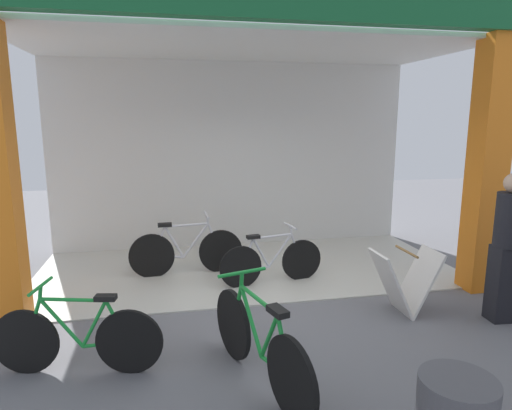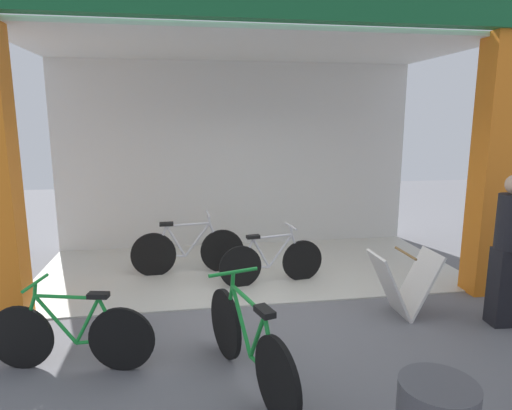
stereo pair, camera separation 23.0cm
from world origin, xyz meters
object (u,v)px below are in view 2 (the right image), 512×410
object	(u,v)px
bicycle_inside_0	(272,261)
sandwich_board_sign	(403,284)
bicycle_parked_0	(71,335)
bicycle_inside_1	(188,250)
pedestrian_2	(509,249)
bicycle_parked_1	(248,344)

from	to	relation	value
bicycle_inside_0	sandwich_board_sign	xyz separation A→B (m)	(1.34, -1.23, 0.05)
bicycle_parked_0	sandwich_board_sign	bearing A→B (deg)	9.58
bicycle_inside_1	bicycle_parked_0	size ratio (longest dim) A/B	1.09
sandwich_board_sign	bicycle_inside_1	bearing A→B (deg)	143.64
bicycle_parked_0	bicycle_inside_0	bearing A→B (deg)	39.34
pedestrian_2	sandwich_board_sign	bearing A→B (deg)	158.07
bicycle_parked_1	sandwich_board_sign	world-z (taller)	bicycle_parked_1
sandwich_board_sign	bicycle_inside_0	bearing A→B (deg)	137.39
bicycle_inside_1	sandwich_board_sign	world-z (taller)	bicycle_inside_1
bicycle_parked_0	bicycle_parked_1	size ratio (longest dim) A/B	0.92
bicycle_inside_1	bicycle_inside_0	bearing A→B (deg)	-27.61
bicycle_inside_1	sandwich_board_sign	distance (m)	3.10
bicycle_inside_0	bicycle_parked_1	world-z (taller)	bicycle_parked_1
bicycle_parked_1	pedestrian_2	distance (m)	3.13
bicycle_inside_1	pedestrian_2	xyz separation A→B (m)	(3.50, -2.24, 0.52)
bicycle_inside_1	sandwich_board_sign	xyz separation A→B (m)	(2.50, -1.84, 0.02)
bicycle_parked_0	pedestrian_2	size ratio (longest dim) A/B	0.90
bicycle_inside_0	bicycle_inside_1	size ratio (longest dim) A/B	0.90
bicycle_inside_0	pedestrian_2	distance (m)	2.91
bicycle_parked_0	pedestrian_2	distance (m)	4.63
sandwich_board_sign	pedestrian_2	bearing A→B (deg)	-21.93
sandwich_board_sign	pedestrian_2	distance (m)	1.19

